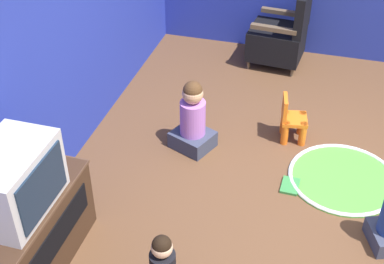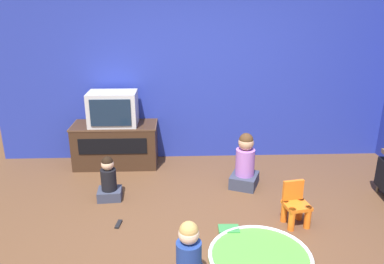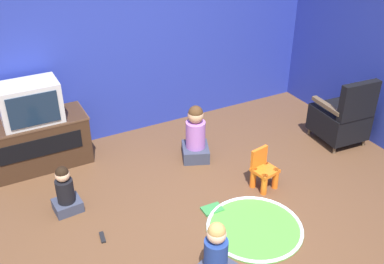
{
  "view_description": "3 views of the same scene",
  "coord_description": "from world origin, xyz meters",
  "px_view_note": "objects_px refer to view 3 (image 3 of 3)",
  "views": [
    {
      "loc": [
        -3.46,
        0.03,
        3.16
      ],
      "look_at": [
        -0.31,
        0.94,
        0.76
      ],
      "focal_mm": 50.0,
      "sensor_mm": 36.0,
      "label": 1
    },
    {
      "loc": [
        -0.38,
        -3.15,
        2.24
      ],
      "look_at": [
        -0.22,
        0.97,
        0.81
      ],
      "focal_mm": 35.0,
      "sensor_mm": 36.0,
      "label": 2
    },
    {
      "loc": [
        -1.78,
        -3.0,
        3.09
      ],
      "look_at": [
        0.11,
        0.59,
        0.75
      ],
      "focal_mm": 42.0,
      "sensor_mm": 36.0,
      "label": 3
    }
  ],
  "objects_px": {
    "child_watching_left": "(65,192)",
    "child_watching_center": "(216,256)",
    "yellow_kid_chair": "(263,172)",
    "tv_cabinet": "(38,142)",
    "child_watching_right": "(196,136)",
    "black_armchair": "(342,118)",
    "remote_control": "(102,237)",
    "television": "(30,103)",
    "book": "(212,209)"
  },
  "relations": [
    {
      "from": "tv_cabinet",
      "to": "book",
      "type": "relative_size",
      "value": 5.4
    },
    {
      "from": "television",
      "to": "remote_control",
      "type": "relative_size",
      "value": 4.27
    },
    {
      "from": "child_watching_center",
      "to": "child_watching_right",
      "type": "relative_size",
      "value": 0.86
    },
    {
      "from": "television",
      "to": "remote_control",
      "type": "distance_m",
      "value": 1.79
    },
    {
      "from": "child_watching_left",
      "to": "book",
      "type": "height_order",
      "value": "child_watching_left"
    },
    {
      "from": "black_armchair",
      "to": "child_watching_left",
      "type": "bearing_deg",
      "value": -0.08
    },
    {
      "from": "book",
      "to": "child_watching_center",
      "type": "bearing_deg",
      "value": 63.0
    },
    {
      "from": "black_armchair",
      "to": "child_watching_center",
      "type": "height_order",
      "value": "black_armchair"
    },
    {
      "from": "black_armchair",
      "to": "remote_control",
      "type": "relative_size",
      "value": 6.04
    },
    {
      "from": "child_watching_left",
      "to": "television",
      "type": "bearing_deg",
      "value": 90.02
    },
    {
      "from": "child_watching_right",
      "to": "book",
      "type": "bearing_deg",
      "value": -175.83
    },
    {
      "from": "yellow_kid_chair",
      "to": "child_watching_center",
      "type": "height_order",
      "value": "child_watching_center"
    },
    {
      "from": "tv_cabinet",
      "to": "black_armchair",
      "type": "distance_m",
      "value": 3.81
    },
    {
      "from": "child_watching_right",
      "to": "yellow_kid_chair",
      "type": "bearing_deg",
      "value": -133.73
    },
    {
      "from": "television",
      "to": "child_watching_left",
      "type": "relative_size",
      "value": 1.21
    },
    {
      "from": "book",
      "to": "yellow_kid_chair",
      "type": "bearing_deg",
      "value": -170.53
    },
    {
      "from": "child_watching_center",
      "to": "book",
      "type": "bearing_deg",
      "value": 40.24
    },
    {
      "from": "television",
      "to": "black_armchair",
      "type": "xyz_separation_m",
      "value": [
        3.59,
        -1.26,
        -0.5
      ]
    },
    {
      "from": "tv_cabinet",
      "to": "child_watching_right",
      "type": "height_order",
      "value": "child_watching_right"
    },
    {
      "from": "tv_cabinet",
      "to": "remote_control",
      "type": "xyz_separation_m",
      "value": [
        0.25,
        -1.59,
        -0.31
      ]
    },
    {
      "from": "tv_cabinet",
      "to": "television",
      "type": "distance_m",
      "value": 0.53
    },
    {
      "from": "black_armchair",
      "to": "yellow_kid_chair",
      "type": "height_order",
      "value": "black_armchair"
    },
    {
      "from": "child_watching_left",
      "to": "book",
      "type": "distance_m",
      "value": 1.54
    },
    {
      "from": "tv_cabinet",
      "to": "child_watching_left",
      "type": "height_order",
      "value": "tv_cabinet"
    },
    {
      "from": "television",
      "to": "child_watching_right",
      "type": "xyz_separation_m",
      "value": [
        1.74,
        -0.71,
        -0.54
      ]
    },
    {
      "from": "yellow_kid_chair",
      "to": "child_watching_left",
      "type": "bearing_deg",
      "value": 152.78
    },
    {
      "from": "remote_control",
      "to": "black_armchair",
      "type": "bearing_deg",
      "value": -77.12
    },
    {
      "from": "tv_cabinet",
      "to": "remote_control",
      "type": "height_order",
      "value": "tv_cabinet"
    },
    {
      "from": "child_watching_right",
      "to": "remote_control",
      "type": "height_order",
      "value": "child_watching_right"
    },
    {
      "from": "yellow_kid_chair",
      "to": "child_watching_right",
      "type": "relative_size",
      "value": 0.65
    },
    {
      "from": "black_armchair",
      "to": "child_watching_center",
      "type": "xyz_separation_m",
      "value": [
        -2.62,
        -1.25,
        -0.09
      ]
    },
    {
      "from": "television",
      "to": "yellow_kid_chair",
      "type": "bearing_deg",
      "value": -36.94
    },
    {
      "from": "television",
      "to": "child_watching_right",
      "type": "height_order",
      "value": "television"
    },
    {
      "from": "yellow_kid_chair",
      "to": "remote_control",
      "type": "xyz_separation_m",
      "value": [
        -1.87,
        0.04,
        -0.19
      ]
    },
    {
      "from": "book",
      "to": "child_watching_right",
      "type": "bearing_deg",
      "value": -106.75
    },
    {
      "from": "black_armchair",
      "to": "child_watching_right",
      "type": "height_order",
      "value": "black_armchair"
    },
    {
      "from": "tv_cabinet",
      "to": "yellow_kid_chair",
      "type": "distance_m",
      "value": 2.68
    },
    {
      "from": "television",
      "to": "child_watching_left",
      "type": "bearing_deg",
      "value": -86.19
    },
    {
      "from": "child_watching_left",
      "to": "child_watching_center",
      "type": "relative_size",
      "value": 0.88
    },
    {
      "from": "yellow_kid_chair",
      "to": "child_watching_center",
      "type": "relative_size",
      "value": 0.75
    },
    {
      "from": "tv_cabinet",
      "to": "television",
      "type": "bearing_deg",
      "value": -90.0
    },
    {
      "from": "yellow_kid_chair",
      "to": "child_watching_left",
      "type": "height_order",
      "value": "child_watching_left"
    },
    {
      "from": "tv_cabinet",
      "to": "child_watching_center",
      "type": "distance_m",
      "value": 2.71
    },
    {
      "from": "black_armchair",
      "to": "child_watching_center",
      "type": "relative_size",
      "value": 1.5
    },
    {
      "from": "child_watching_center",
      "to": "remote_control",
      "type": "height_order",
      "value": "child_watching_center"
    },
    {
      "from": "child_watching_left",
      "to": "child_watching_center",
      "type": "distance_m",
      "value": 1.77
    },
    {
      "from": "child_watching_left",
      "to": "remote_control",
      "type": "relative_size",
      "value": 3.53
    },
    {
      "from": "yellow_kid_chair",
      "to": "tv_cabinet",
      "type": "bearing_deg",
      "value": 132.07
    },
    {
      "from": "black_armchair",
      "to": "yellow_kid_chair",
      "type": "xyz_separation_m",
      "value": [
        -1.47,
        -0.34,
        -0.16
      ]
    },
    {
      "from": "child_watching_center",
      "to": "child_watching_left",
      "type": "bearing_deg",
      "value": 99.58
    }
  ]
}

